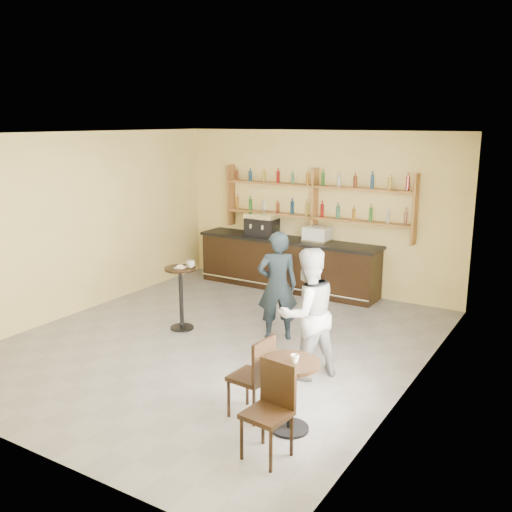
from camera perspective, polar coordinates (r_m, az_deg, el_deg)
The scene contains 23 objects.
floor at distance 9.04m, azimuth -3.76°, elevation -8.59°, with size 7.00×7.00×0.00m, color slate.
ceiling at distance 8.38m, azimuth -4.11°, elevation 12.13°, with size 7.00×7.00×0.00m, color white.
wall_back at distance 11.56m, azimuth 6.14°, elevation 4.46°, with size 7.00×7.00×0.00m, color #F6DF8B.
wall_front at distance 6.15m, azimuth -23.11°, elevation -4.54°, with size 7.00×7.00×0.00m, color #F6DF8B.
wall_left at distance 10.56m, azimuth -17.37°, elevation 3.08°, with size 7.00×7.00×0.00m, color #F6DF8B.
wall_right at distance 7.30m, azimuth 15.70°, elevation -1.22°, with size 7.00×7.00×0.00m, color #F6DF8B.
window_pane at distance 6.17m, azimuth 12.62°, elevation -2.74°, with size 2.00×2.00×0.00m, color white.
window_frame at distance 6.17m, azimuth 12.57°, elevation -2.73°, with size 0.04×1.70×2.10m, color black, non-canonical shape.
shelf_unit at distance 11.41m, azimuth 5.89°, elevation 5.42°, with size 4.00×0.26×1.40m, color brown, non-canonical shape.
liquor_bottles at distance 11.39m, azimuth 5.91°, elevation 6.27°, with size 3.68×0.10×1.00m, color #8C5919, non-canonical shape.
bar_counter at distance 11.67m, azimuth 3.19°, elevation -0.78°, with size 3.88×0.76×1.05m, color black, non-canonical shape.
espresso_machine at distance 11.81m, azimuth 0.59°, elevation 3.15°, with size 0.65×0.41×0.46m, color black, non-canonical shape.
pastry_case at distance 11.24m, azimuth 6.15°, elevation 2.14°, with size 0.50×0.40×0.30m, color silver, non-canonical shape.
pedestal_table at distance 9.50m, azimuth -7.49°, elevation -4.22°, with size 0.51×0.51×1.05m, color black, non-canonical shape.
napkin at distance 9.35m, azimuth -7.59°, elevation -1.14°, with size 0.17×0.17×0.00m, color white.
donut at distance 9.33m, azimuth -7.59°, elevation -1.03°, with size 0.11×0.11×0.04m, color #E5A953.
cup_pedestal at distance 9.33m, azimuth -6.55°, elevation -0.81°, with size 0.14×0.14×0.11m, color white.
man_main at distance 8.90m, azimuth 2.15°, elevation -3.00°, with size 0.63×0.42×1.74m, color black.
cafe_table at distance 6.50m, azimuth 3.44°, elevation -13.80°, with size 0.65×0.65×0.82m, color black, non-canonical shape.
cup_cafe at distance 6.29m, azimuth 3.91°, elevation -10.21°, with size 0.10×0.10×0.09m, color white.
chair_west at distance 6.75m, azimuth -0.56°, elevation -11.92°, with size 0.43×0.43×0.99m, color black, non-canonical shape.
chair_south at distance 5.98m, azimuth 1.09°, elevation -15.44°, with size 0.43×0.43×1.00m, color black, non-canonical shape.
patron_second at distance 7.62m, azimuth 5.14°, elevation -5.73°, with size 0.86×0.67×1.78m, color #9C9DA1.
Camera 1 is at (4.85, -6.84, 3.38)m, focal length 40.00 mm.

